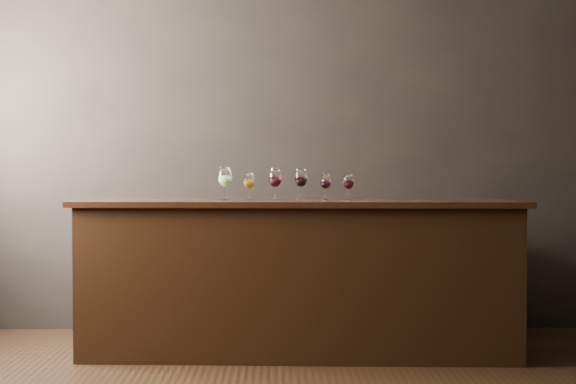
{
  "coord_description": "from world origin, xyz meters",
  "views": [
    {
      "loc": [
        0.06,
        -3.75,
        1.24
      ],
      "look_at": [
        0.12,
        1.42,
        1.06
      ],
      "focal_mm": 50.0,
      "sensor_mm": 36.0,
      "label": 1
    }
  ],
  "objects_px": {
    "glass_white": "(225,178)",
    "glass_red_c": "(326,182)",
    "glass_red_d": "(349,182)",
    "bar_counter": "(299,280)",
    "glass_red_a": "(275,179)",
    "back_bar_shelf": "(323,282)",
    "glass_amber": "(249,181)",
    "glass_red_b": "(301,178)"
  },
  "relations": [
    {
      "from": "bar_counter",
      "to": "glass_red_c",
      "type": "relative_size",
      "value": 16.5
    },
    {
      "from": "bar_counter",
      "to": "back_bar_shelf",
      "type": "height_order",
      "value": "bar_counter"
    },
    {
      "from": "glass_red_d",
      "to": "bar_counter",
      "type": "bearing_deg",
      "value": -173.78
    },
    {
      "from": "back_bar_shelf",
      "to": "glass_white",
      "type": "bearing_deg",
      "value": -136.02
    },
    {
      "from": "back_bar_shelf",
      "to": "glass_red_d",
      "type": "height_order",
      "value": "glass_red_d"
    },
    {
      "from": "glass_white",
      "to": "glass_red_a",
      "type": "distance_m",
      "value": 0.32
    },
    {
      "from": "glass_amber",
      "to": "glass_red_b",
      "type": "relative_size",
      "value": 0.87
    },
    {
      "from": "glass_red_d",
      "to": "glass_red_b",
      "type": "bearing_deg",
      "value": -177.97
    },
    {
      "from": "back_bar_shelf",
      "to": "glass_red_d",
      "type": "relative_size",
      "value": 12.77
    },
    {
      "from": "glass_red_a",
      "to": "glass_red_d",
      "type": "xyz_separation_m",
      "value": [
        0.48,
        0.05,
        -0.02
      ]
    },
    {
      "from": "glass_red_c",
      "to": "glass_red_a",
      "type": "bearing_deg",
      "value": -171.18
    },
    {
      "from": "bar_counter",
      "to": "glass_amber",
      "type": "bearing_deg",
      "value": 179.48
    },
    {
      "from": "back_bar_shelf",
      "to": "glass_red_a",
      "type": "bearing_deg",
      "value": -118.98
    },
    {
      "from": "glass_amber",
      "to": "glass_red_d",
      "type": "height_order",
      "value": "glass_amber"
    },
    {
      "from": "glass_red_a",
      "to": "glass_red_b",
      "type": "distance_m",
      "value": 0.17
    },
    {
      "from": "glass_white",
      "to": "glass_red_c",
      "type": "distance_m",
      "value": 0.66
    },
    {
      "from": "glass_red_d",
      "to": "back_bar_shelf",
      "type": "bearing_deg",
      "value": 103.18
    },
    {
      "from": "bar_counter",
      "to": "glass_red_c",
      "type": "distance_m",
      "value": 0.66
    },
    {
      "from": "back_bar_shelf",
      "to": "glass_amber",
      "type": "relative_size",
      "value": 12.12
    },
    {
      "from": "glass_red_a",
      "to": "glass_amber",
      "type": "bearing_deg",
      "value": 170.55
    },
    {
      "from": "glass_white",
      "to": "glass_red_d",
      "type": "xyz_separation_m",
      "value": [
        0.8,
        0.07,
        -0.03
      ]
    },
    {
      "from": "glass_red_b",
      "to": "glass_red_c",
      "type": "bearing_deg",
      "value": 4.99
    },
    {
      "from": "bar_counter",
      "to": "back_bar_shelf",
      "type": "relative_size",
      "value": 1.29
    },
    {
      "from": "glass_red_c",
      "to": "glass_white",
      "type": "bearing_deg",
      "value": -173.72
    },
    {
      "from": "glass_red_c",
      "to": "glass_red_d",
      "type": "bearing_deg",
      "value": -1.16
    },
    {
      "from": "bar_counter",
      "to": "glass_amber",
      "type": "relative_size",
      "value": 15.68
    },
    {
      "from": "glass_amber",
      "to": "glass_white",
      "type": "bearing_deg",
      "value": -162.16
    },
    {
      "from": "glass_amber",
      "to": "glass_red_d",
      "type": "distance_m",
      "value": 0.65
    },
    {
      "from": "glass_red_d",
      "to": "glass_red_c",
      "type": "bearing_deg",
      "value": 178.84
    },
    {
      "from": "back_bar_shelf",
      "to": "glass_white",
      "type": "relative_size",
      "value": 10.06
    },
    {
      "from": "glass_amber",
      "to": "glass_red_d",
      "type": "relative_size",
      "value": 1.05
    },
    {
      "from": "back_bar_shelf",
      "to": "glass_red_d",
      "type": "xyz_separation_m",
      "value": [
        0.13,
        -0.57,
        0.74
      ]
    },
    {
      "from": "bar_counter",
      "to": "glass_red_c",
      "type": "bearing_deg",
      "value": 14.66
    },
    {
      "from": "glass_amber",
      "to": "glass_red_b",
      "type": "distance_m",
      "value": 0.34
    },
    {
      "from": "glass_white",
      "to": "glass_red_c",
      "type": "bearing_deg",
      "value": 6.28
    },
    {
      "from": "glass_amber",
      "to": "glass_red_d",
      "type": "xyz_separation_m",
      "value": [
        0.65,
        0.02,
        -0.01
      ]
    },
    {
      "from": "glass_red_b",
      "to": "glass_red_d",
      "type": "relative_size",
      "value": 1.21
    },
    {
      "from": "glass_red_a",
      "to": "glass_red_b",
      "type": "bearing_deg",
      "value": 12.45
    },
    {
      "from": "glass_red_c",
      "to": "glass_red_b",
      "type": "bearing_deg",
      "value": -175.01
    },
    {
      "from": "bar_counter",
      "to": "glass_white",
      "type": "bearing_deg",
      "value": -173.72
    },
    {
      "from": "bar_counter",
      "to": "glass_red_d",
      "type": "distance_m",
      "value": 0.72
    },
    {
      "from": "back_bar_shelf",
      "to": "glass_red_c",
      "type": "xyz_separation_m",
      "value": [
        -0.02,
        -0.57,
        0.74
      ]
    }
  ]
}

